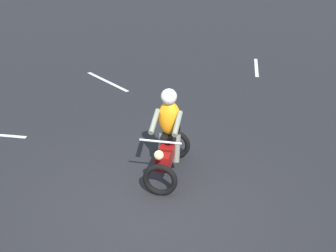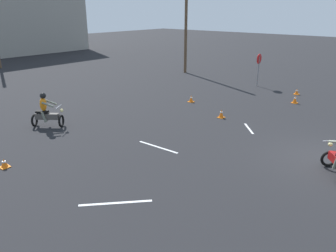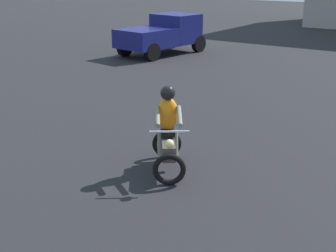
{
  "view_description": "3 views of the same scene",
  "coord_description": "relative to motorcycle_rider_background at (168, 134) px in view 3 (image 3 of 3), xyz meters",
  "views": [
    {
      "loc": [
        3.65,
        5.11,
        4.52
      ],
      "look_at": [
        -0.89,
        -0.64,
        1.0
      ],
      "focal_mm": 50.0,
      "sensor_mm": 36.0,
      "label": 1
    },
    {
      "loc": [
        -12.09,
        -2.63,
        5.32
      ],
      "look_at": [
        -2.72,
        5.28,
        0.9
      ],
      "focal_mm": 35.0,
      "sensor_mm": 36.0,
      "label": 2
    },
    {
      "loc": [
        0.17,
        4.37,
        3.7
      ],
      "look_at": [
        -4.56,
        11.19,
        0.9
      ],
      "focal_mm": 50.0,
      "sensor_mm": 36.0,
      "label": 3
    }
  ],
  "objects": [
    {
      "name": "motorcycle_rider_background",
      "position": [
        0.0,
        0.0,
        0.0
      ],
      "size": [
        1.32,
        1.48,
        1.66
      ],
      "rotation": [
        0.0,
        0.0,
        3.78
      ],
      "color": "black",
      "rests_on": "ground"
    },
    {
      "name": "pickup_truck",
      "position": [
        -7.58,
        10.52,
        0.2
      ],
      "size": [
        2.47,
        4.35,
        1.73
      ],
      "rotation": [
        0.0,
        0.0,
        -0.14
      ],
      "color": "black",
      "rests_on": "ground"
    }
  ]
}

